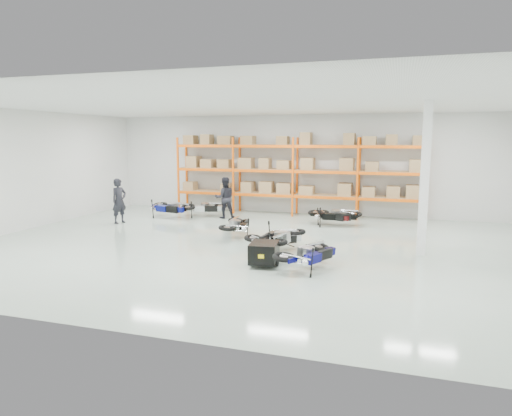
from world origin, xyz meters
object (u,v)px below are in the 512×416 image
(moto_back_d, at_px, (334,213))
(person_back, at_px, (225,198))
(moto_black_far_left, at_px, (237,222))
(moto_touring_right, at_px, (279,233))
(moto_back_c, at_px, (334,212))
(moto_back_a, at_px, (170,205))
(moto_back_b, at_px, (204,205))
(moto_silver_left, at_px, (276,235))
(trailer, at_px, (264,253))
(moto_blue_centre, at_px, (308,250))
(person_left, at_px, (119,201))

(moto_back_d, bearing_deg, person_back, 111.52)
(moto_black_far_left, xyz_separation_m, moto_touring_right, (1.99, -1.79, 0.07))
(moto_back_c, height_order, moto_back_d, moto_back_c)
(moto_back_a, bearing_deg, person_back, -59.20)
(moto_black_far_left, height_order, moto_touring_right, moto_touring_right)
(moto_black_far_left, distance_m, moto_back_b, 4.49)
(person_back, bearing_deg, moto_silver_left, 97.67)
(trailer, relative_size, moto_back_d, 0.95)
(moto_back_d, xyz_separation_m, person_back, (-4.77, 0.22, 0.39))
(moto_blue_centre, relative_size, moto_silver_left, 1.09)
(moto_silver_left, relative_size, moto_back_d, 0.99)
(moto_touring_right, distance_m, person_back, 6.44)
(moto_blue_centre, height_order, person_left, person_left)
(moto_touring_right, relative_size, person_back, 1.08)
(moto_silver_left, relative_size, person_left, 0.89)
(moto_black_far_left, relative_size, moto_touring_right, 0.88)
(moto_silver_left, distance_m, moto_black_far_left, 2.45)
(moto_back_a, distance_m, moto_back_d, 7.09)
(moto_black_far_left, bearing_deg, moto_back_c, -142.24)
(moto_back_a, bearing_deg, moto_blue_centre, -115.31)
(trailer, xyz_separation_m, moto_back_b, (-4.83, 6.87, 0.16))
(moto_back_c, bearing_deg, moto_black_far_left, 131.10)
(moto_back_d, height_order, person_back, person_back)
(moto_blue_centre, distance_m, moto_back_c, 6.43)
(moto_blue_centre, xyz_separation_m, moto_black_far_left, (-3.21, 3.40, -0.02))
(moto_back_c, bearing_deg, trailer, 167.02)
(moto_black_far_left, xyz_separation_m, moto_back_b, (-2.83, 3.48, 0.01))
(trailer, bearing_deg, moto_back_c, 74.59)
(moto_back_a, bearing_deg, moto_black_far_left, -109.00)
(moto_back_c, bearing_deg, person_left, 99.32)
(moto_back_a, bearing_deg, person_left, 156.15)
(moto_blue_centre, height_order, moto_back_d, moto_blue_centre)
(moto_back_a, bearing_deg, moto_back_d, -71.69)
(moto_back_b, relative_size, moto_back_c, 0.94)
(moto_back_d, xyz_separation_m, person_left, (-8.46, -2.19, 0.42))
(moto_black_far_left, xyz_separation_m, person_back, (-1.81, 3.40, 0.37))
(moto_silver_left, xyz_separation_m, moto_back_c, (1.16, 4.63, 0.07))
(moto_silver_left, height_order, trailer, moto_silver_left)
(moto_back_b, bearing_deg, person_left, 115.81)
(moto_silver_left, distance_m, moto_touring_right, 0.25)
(moto_touring_right, relative_size, moto_back_d, 1.18)
(moto_touring_right, distance_m, moto_back_a, 7.60)
(trailer, distance_m, person_left, 8.70)
(moto_back_d, bearing_deg, moto_silver_left, -169.07)
(moto_silver_left, relative_size, moto_back_b, 0.94)
(moto_blue_centre, bearing_deg, moto_back_d, -61.18)
(moto_black_far_left, bearing_deg, moto_back_a, -41.05)
(moto_back_c, bearing_deg, moto_back_a, 88.21)
(moto_silver_left, height_order, moto_black_far_left, moto_black_far_left)
(moto_black_far_left, xyz_separation_m, person_left, (-5.49, 1.00, 0.40))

